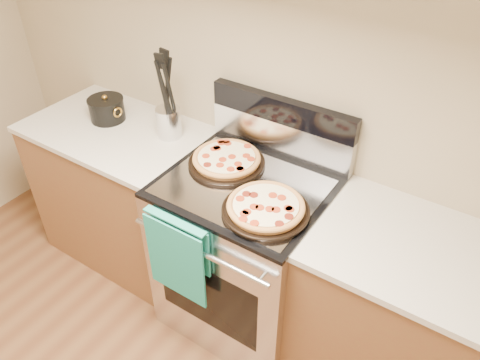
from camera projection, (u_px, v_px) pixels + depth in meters
The scene contains 17 objects.
wall_back at pixel (289, 70), 2.13m from camera, with size 4.00×4.00×0.00m, color tan.
range_body at pixel (246, 255), 2.44m from camera, with size 0.76×0.68×0.90m, color #B7B7BC.
oven_window at pixel (207, 298), 2.22m from camera, with size 0.56×0.01×0.40m, color black.
cooktop at pixel (247, 185), 2.16m from camera, with size 0.76×0.68×0.02m, color black.
backsplash_lower at pixel (281, 137), 2.31m from camera, with size 0.76×0.06×0.18m, color silver.
backsplash_upper at pixel (282, 110), 2.22m from camera, with size 0.76×0.06×0.12m, color black.
oven_handle at pixel (198, 251), 1.98m from camera, with size 0.03×0.03×0.70m, color silver.
dish_towel at pixel (178, 256), 2.09m from camera, with size 0.32×0.05×0.42m, color teal, non-canonical shape.
foil_sheet at pixel (243, 186), 2.13m from camera, with size 0.70×0.55×0.01m, color gray.
cabinet_left at pixel (127, 195), 2.85m from camera, with size 1.00×0.62×0.88m, color brown.
countertop_left at pixel (115, 131), 2.58m from camera, with size 1.02×0.64×0.03m, color #BDB5AA.
cabinet_right at pixel (415, 332), 2.08m from camera, with size 1.00×0.62×0.88m, color brown.
countertop_right at pixel (442, 261), 1.80m from camera, with size 1.02×0.64×0.03m, color #BDB5AA.
pepperoni_pizza_back at pixel (227, 160), 2.25m from camera, with size 0.37×0.37×0.05m, color #BE793A, non-canonical shape.
pepperoni_pizza_front at pixel (266, 208), 1.97m from camera, with size 0.37×0.37×0.05m, color #BE793A, non-canonical shape.
utensil_crock at pixel (169, 122), 2.46m from camera, with size 0.13×0.13×0.16m, color silver.
saucepan at pixel (107, 110), 2.61m from camera, with size 0.19×0.19×0.12m, color black.
Camera 1 is at (0.92, 0.21, 2.24)m, focal length 35.00 mm.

